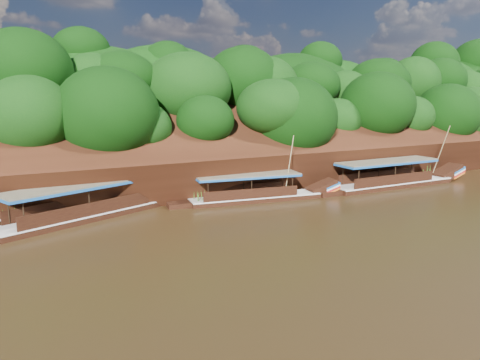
% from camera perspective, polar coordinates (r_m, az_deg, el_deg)
% --- Properties ---
extents(ground, '(160.00, 160.00, 0.00)m').
position_cam_1_polar(ground, '(34.40, 11.44, -4.89)').
color(ground, black).
rests_on(ground, ground).
extents(riverbank, '(120.00, 30.06, 19.40)m').
position_cam_1_polar(riverbank, '(53.19, -4.11, 2.86)').
color(riverbank, black).
rests_on(riverbank, ground).
extents(boat_0, '(16.32, 3.09, 6.37)m').
position_cam_1_polar(boat_0, '(48.46, 18.81, -0.00)').
color(boat_0, black).
rests_on(boat_0, ground).
extents(boat_1, '(13.63, 3.83, 5.97)m').
position_cam_1_polar(boat_1, '(39.95, 2.81, -1.73)').
color(boat_1, black).
rests_on(boat_1, ground).
extents(boat_2, '(16.41, 8.25, 5.88)m').
position_cam_1_polar(boat_2, '(36.48, -16.39, -3.25)').
color(boat_2, black).
rests_on(boat_2, ground).
extents(reeds, '(50.66, 2.72, 2.18)m').
position_cam_1_polar(reeds, '(40.33, -0.84, -1.05)').
color(reeds, '#3D751D').
rests_on(reeds, ground).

